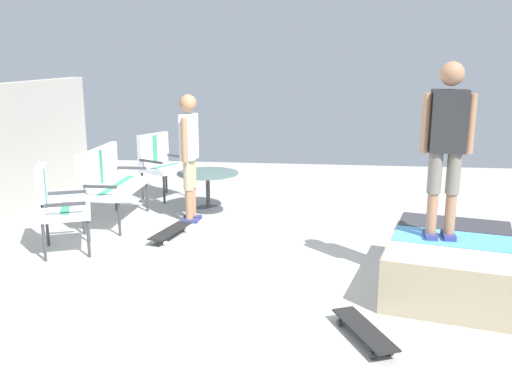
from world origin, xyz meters
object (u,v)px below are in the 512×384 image
(patio_chair_near_house, at_px, (159,160))
(patio_chair_by_wall, at_px, (54,201))
(patio_bench, at_px, (108,178))
(skateboard_spare, at_px, (364,330))
(person_watching, at_px, (189,148))
(skateboard_by_bench, at_px, (171,231))
(patio_table, at_px, (208,184))
(person_skater, at_px, (447,138))
(skate_ramp, at_px, (454,264))

(patio_chair_near_house, relative_size, patio_chair_by_wall, 1.00)
(patio_bench, xyz_separation_m, skateboard_spare, (-2.97, -3.24, -0.53))
(patio_chair_by_wall, height_order, skateboard_spare, patio_chair_by_wall)
(person_watching, bearing_deg, patio_chair_near_house, 32.16)
(patio_chair_by_wall, distance_m, skateboard_by_bench, 1.44)
(patio_chair_by_wall, bearing_deg, person_watching, -40.48)
(patio_table, relative_size, skateboard_by_bench, 1.09)
(patio_chair_near_house, bearing_deg, person_skater, -131.25)
(skateboard_by_bench, bearing_deg, person_watching, -5.85)
(skate_ramp, bearing_deg, patio_bench, 66.32)
(patio_table, xyz_separation_m, person_watching, (-0.56, 0.13, 0.61))
(person_watching, xyz_separation_m, skateboard_spare, (-3.15, -2.15, -0.93))
(patio_table, relative_size, person_skater, 0.54)
(skate_ramp, distance_m, person_watching, 3.76)
(skate_ramp, height_order, patio_chair_near_house, patio_chair_near_house)
(skate_ramp, height_order, skateboard_by_bench, skate_ramp)
(patio_chair_by_wall, xyz_separation_m, patio_table, (2.01, -1.37, -0.21))
(patio_chair_by_wall, height_order, person_watching, person_watching)
(person_watching, relative_size, person_skater, 1.04)
(patio_chair_near_house, distance_m, patio_table, 1.20)
(patio_chair_near_house, distance_m, person_watching, 1.56)
(skateboard_spare, bearing_deg, person_skater, -33.72)
(skate_ramp, height_order, skateboard_spare, skate_ramp)
(patio_bench, relative_size, patio_chair_by_wall, 1.23)
(patio_bench, relative_size, person_skater, 0.75)
(skateboard_by_bench, bearing_deg, patio_chair_near_house, 19.31)
(patio_bench, bearing_deg, patio_chair_near_house, -11.31)
(person_watching, bearing_deg, patio_chair_by_wall, 139.52)
(skate_ramp, xyz_separation_m, person_skater, (0.02, 0.16, 1.23))
(skateboard_by_bench, xyz_separation_m, skateboard_spare, (-2.37, -2.23, 0.00))
(patio_chair_by_wall, height_order, skateboard_by_bench, patio_chair_by_wall)
(skate_ramp, distance_m, skateboard_by_bench, 3.40)
(skateboard_by_bench, bearing_deg, skate_ramp, -111.27)
(patio_bench, relative_size, skateboard_by_bench, 1.52)
(person_watching, distance_m, person_skater, 3.57)
(patio_bench, xyz_separation_m, skateboard_by_bench, (-0.60, -1.01, -0.53))
(skateboard_spare, bearing_deg, skate_ramp, -39.24)
(patio_chair_by_wall, bearing_deg, skate_ramp, -97.40)
(skate_ramp, height_order, patio_table, patio_table)
(person_skater, height_order, skateboard_spare, person_skater)
(skate_ramp, height_order, person_skater, person_skater)
(patio_chair_by_wall, bearing_deg, patio_bench, -6.64)
(person_skater, bearing_deg, patio_table, 47.62)
(patio_chair_by_wall, distance_m, person_watching, 1.95)
(patio_chair_by_wall, relative_size, skateboard_spare, 1.26)
(patio_chair_near_house, height_order, patio_chair_by_wall, same)
(skate_ramp, xyz_separation_m, skateboard_by_bench, (1.23, 3.16, -0.17))
(patio_table, height_order, skateboard_spare, patio_table)
(patio_chair_by_wall, relative_size, person_skater, 0.61)
(skate_ramp, xyz_separation_m, patio_chair_by_wall, (0.56, 4.32, 0.36))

